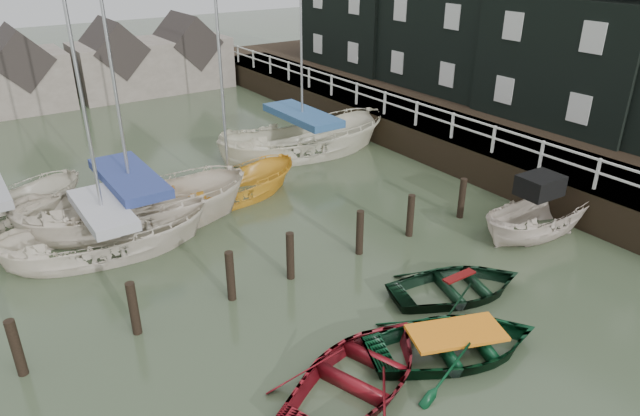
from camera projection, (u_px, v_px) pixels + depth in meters
ground at (395, 317)px, 14.18m from camera, size 120.00×120.00×0.00m
pier at (408, 126)px, 26.16m from camera, size 3.04×32.00×2.70m
land_strip at (487, 121)px, 29.28m from camera, size 14.00×38.00×1.50m
quay_houses at (526, 7)px, 25.83m from camera, size 6.52×28.14×10.01m
mooring_pilings at (293, 261)px, 15.63m from camera, size 13.72×0.22×1.80m
far_sheds at (112, 64)px, 33.16m from camera, size 14.00×4.08×4.39m
rowboat_red at (360, 385)px, 12.01m from camera, size 4.88×4.15×0.86m
rowboat_green at (454, 354)px, 12.92m from camera, size 4.83×4.16×0.84m
rowboat_dkgreen at (457, 294)px, 15.06m from camera, size 4.33×3.63×0.77m
motorboat at (537, 229)px, 18.27m from camera, size 4.67×1.90×2.75m
sailboat_a at (110, 250)px, 17.08m from camera, size 6.34×3.33×11.94m
sailboat_b at (136, 223)px, 18.67m from camera, size 7.82×4.74×12.39m
sailboat_c at (230, 199)px, 20.54m from camera, size 5.41×2.25×9.33m
sailboat_d at (303, 152)px, 24.84m from camera, size 7.94×4.24×13.08m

